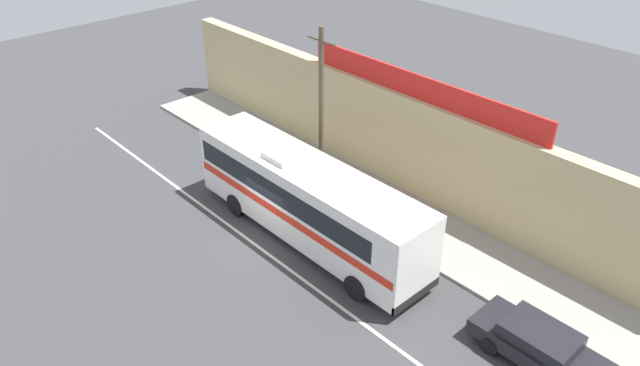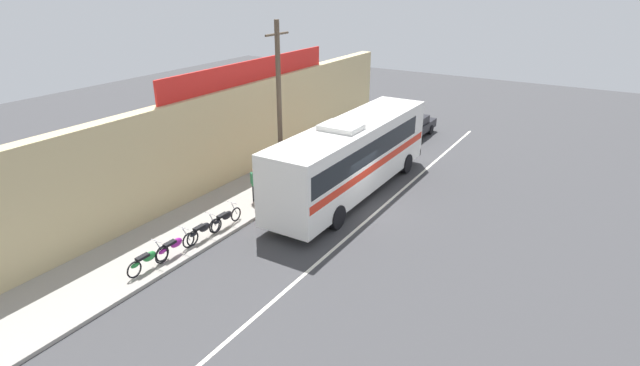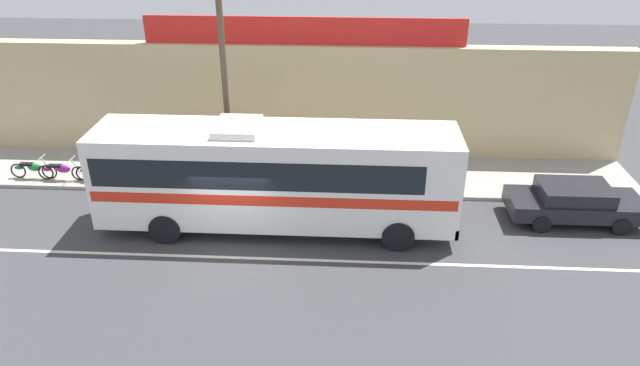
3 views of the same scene
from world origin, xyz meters
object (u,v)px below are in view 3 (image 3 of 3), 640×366
intercity_bus (274,173)px  motorcycle_red (130,173)px  motorcycle_orange (32,169)px  motorcycle_purple (61,170)px  pedestrian_by_curb (199,156)px  utility_pole (225,82)px  parked_car (574,202)px  motorcycle_blue (98,171)px

intercity_bus → motorcycle_red: (-6.03, 2.70, -1.50)m
motorcycle_orange → motorcycle_purple: same height
motorcycle_orange → motorcycle_red: bearing=-2.2°
motorcycle_orange → pedestrian_by_curb: pedestrian_by_curb is taller
motorcycle_purple → pedestrian_by_curb: (5.44, 0.47, 0.54)m
intercity_bus → motorcycle_purple: 9.35m
utility_pole → motorcycle_purple: (-6.79, 0.08, -3.74)m
parked_car → motorcycle_red: size_ratio=2.47×
intercity_bus → parked_car: size_ratio=2.61×
intercity_bus → motorcycle_red: intercity_bus is taller
motorcycle_blue → motorcycle_orange: bearing=177.7°
parked_car → motorcycle_red: 16.46m
intercity_bus → motorcycle_orange: 10.51m
motorcycle_purple → pedestrian_by_curb: 5.48m
parked_car → motorcycle_red: (-16.37, 1.69, -0.17)m
intercity_bus → parked_car: 10.47m
intercity_bus → parked_car: bearing=5.6°
intercity_bus → pedestrian_by_curb: 4.77m
motorcycle_blue → pedestrian_by_curb: bearing=7.1°
motorcycle_blue → motorcycle_red: size_ratio=1.01×
motorcycle_purple → motorcycle_red: bearing=-1.5°
parked_car → pedestrian_by_curb: 13.89m
motorcycle_orange → motorcycle_purple: bearing=-3.9°
parked_car → motorcycle_orange: (-20.34, 1.84, -0.17)m
intercity_bus → motorcycle_blue: (-7.32, 2.74, -1.50)m
motorcycle_purple → motorcycle_red: 2.77m
motorcycle_purple → motorcycle_blue: size_ratio=1.05×
intercity_bus → pedestrian_by_curb: (-3.37, 3.24, -0.97)m
motorcycle_blue → pedestrian_by_curb: size_ratio=1.12×
parked_car → motorcycle_orange: size_ratio=2.41×
intercity_bus → motorcycle_purple: bearing=162.5°
parked_car → utility_pole: 12.96m
motorcycle_orange → motorcycle_red: size_ratio=1.02×
motorcycle_purple → motorcycle_orange: bearing=176.1°
parked_car → utility_pole: bearing=172.2°
motorcycle_red → pedestrian_by_curb: 2.77m
utility_pole → parked_car: bearing=-7.8°
utility_pole → motorcycle_blue: utility_pole is taller
utility_pole → intercity_bus: bearing=-53.3°
motorcycle_red → pedestrian_by_curb: (2.66, 0.54, 0.54)m
motorcycle_orange → pedestrian_by_curb: size_ratio=1.14×
motorcycle_orange → motorcycle_blue: 2.68m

